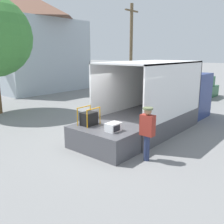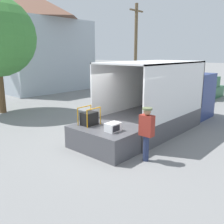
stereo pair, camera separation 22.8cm
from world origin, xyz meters
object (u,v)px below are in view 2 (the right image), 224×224
at_px(box_truck, 170,104).
at_px(pickup_truck_green, 199,90).
at_px(worker_person, 147,129).
at_px(portable_generator, 90,118).
at_px(utility_pole, 136,46).
at_px(microwave, 113,127).

height_order(box_truck, pickup_truck_green, box_truck).
distance_m(worker_person, pickup_truck_green, 12.08).
distance_m(portable_generator, pickup_truck_green, 11.93).
bearing_deg(pickup_truck_green, utility_pole, 82.71).
height_order(portable_generator, utility_pole, utility_pole).
distance_m(box_truck, microwave, 4.67).
relative_size(box_truck, microwave, 13.45).
relative_size(microwave, portable_generator, 0.74).
distance_m(pickup_truck_green, utility_pole, 7.21).
bearing_deg(microwave, worker_person, -76.60).
relative_size(microwave, pickup_truck_green, 0.10).
relative_size(worker_person, pickup_truck_green, 0.34).
xyz_separation_m(portable_generator, worker_person, (0.25, -2.25, 0.01)).
bearing_deg(portable_generator, pickup_truck_green, 4.82).
bearing_deg(microwave, utility_pole, 33.82).
bearing_deg(utility_pole, worker_person, -142.24).
distance_m(box_truck, utility_pole, 11.76).
bearing_deg(utility_pole, microwave, -146.18).
height_order(portable_generator, pickup_truck_green, pickup_truck_green).
relative_size(microwave, utility_pole, 0.07).
xyz_separation_m(pickup_truck_green, utility_pole, (0.82, 6.39, 3.24)).
bearing_deg(portable_generator, worker_person, -83.57).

